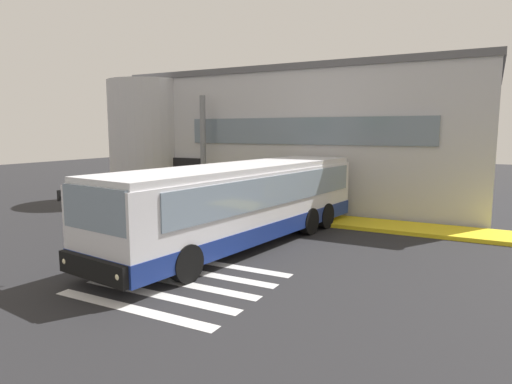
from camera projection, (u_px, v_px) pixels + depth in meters
ground_plane at (209, 239)px, 15.79m from camera, size 80.00×90.00×0.02m
bay_paint_stripes at (182, 283)px, 11.18m from camera, size 4.40×3.96×0.01m
terminal_building at (311, 138)px, 25.73m from camera, size 19.45×13.80×6.82m
boarding_curb at (269, 214)px, 19.97m from camera, size 21.65×2.00×0.15m
entry_support_column at (203, 151)px, 21.96m from camera, size 0.28×0.28×5.37m
bus_main_foreground at (242, 205)px, 14.91m from camera, size 4.45×11.87×2.70m
passenger_near_column at (205, 189)px, 20.93m from camera, size 0.58×0.28×1.68m
passenger_by_doorway at (223, 190)px, 20.32m from camera, size 0.57×0.46×1.68m
safety_bollard_yellow at (239, 209)px, 19.27m from camera, size 0.18×0.18×0.90m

